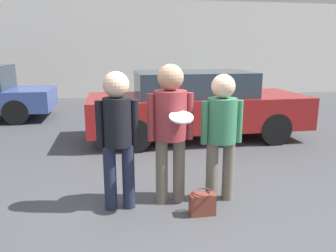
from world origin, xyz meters
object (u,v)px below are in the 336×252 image
Objects in this scene: person_left at (118,130)px; handbag at (202,203)px; person_right at (222,128)px; parked_car_near at (196,105)px; shrub at (193,86)px; person_middle_with_frisbee at (171,121)px.

handbag is at bearing -19.90° from person_left.
person_right is at bearing 0.43° from person_left.
person_left is 0.36× the size of parked_car_near.
person_right is 9.40m from shrub.
handbag is at bearing -103.46° from parked_car_near.
person_left reaches higher than handbag.
shrub is at bearing 76.21° from parked_car_near.
person_right reaches higher than parked_car_near.
person_right is at bearing -102.23° from shrub.
person_middle_with_frisbee is 0.38× the size of parked_car_near.
parked_car_near is at bearing 80.99° from person_right.
parked_car_near is 15.40× the size of handbag.
handbag is at bearing -132.99° from person_right.
parked_car_near is (0.48, 3.03, -0.22)m from person_right.
parked_car_near reaches higher than shrub.
person_middle_with_frisbee is 1.93× the size of shrub.
person_left is at bearing -179.57° from person_right.
person_left is 9.76m from shrub.
parked_car_near is (1.76, 3.04, -0.25)m from person_left.
person_left is 1.32m from handbag.
handbag is at bearing -52.10° from person_middle_with_frisbee.
person_middle_with_frisbee reaches higher than person_left.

